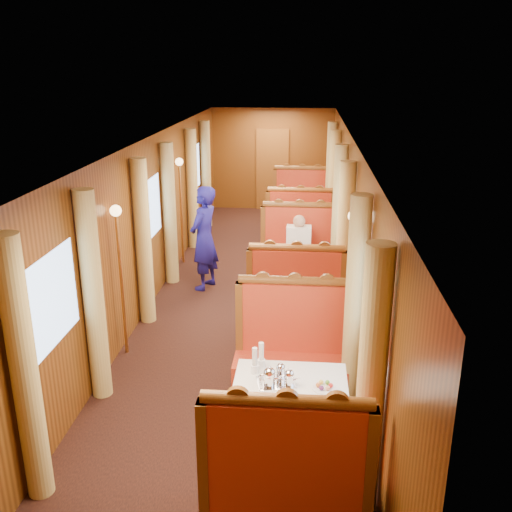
# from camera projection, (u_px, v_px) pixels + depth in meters

# --- Properties ---
(floor) EXTENTS (3.00, 12.00, 0.01)m
(floor) POSITION_uv_depth(u_px,v_px,m) (248.00, 302.00, 8.89)
(floor) COLOR black
(floor) RESTS_ON ground
(ceiling) EXTENTS (3.00, 12.00, 0.01)m
(ceiling) POSITION_uv_depth(u_px,v_px,m) (248.00, 140.00, 8.08)
(ceiling) COLOR silver
(ceiling) RESTS_ON wall_left
(wall_far) EXTENTS (3.00, 0.01, 2.50)m
(wall_far) POSITION_uv_depth(u_px,v_px,m) (273.00, 160.00, 14.14)
(wall_far) COLOR brown
(wall_far) RESTS_ON floor
(wall_left) EXTENTS (0.01, 12.00, 2.50)m
(wall_left) POSITION_uv_depth(u_px,v_px,m) (150.00, 222.00, 8.61)
(wall_left) COLOR brown
(wall_left) RESTS_ON floor
(wall_right) EXTENTS (0.01, 12.00, 2.50)m
(wall_right) POSITION_uv_depth(u_px,v_px,m) (350.00, 227.00, 8.36)
(wall_right) COLOR brown
(wall_right) RESTS_ON floor
(doorway_far) EXTENTS (0.80, 0.04, 2.00)m
(doorway_far) POSITION_uv_depth(u_px,v_px,m) (272.00, 170.00, 14.20)
(doorway_far) COLOR brown
(doorway_far) RESTS_ON floor
(table_near) EXTENTS (1.05, 0.72, 0.75)m
(table_near) POSITION_uv_depth(u_px,v_px,m) (290.00, 415.00, 5.41)
(table_near) COLOR white
(table_near) RESTS_ON floor
(banquette_near_fwd) EXTENTS (1.30, 0.55, 1.34)m
(banquette_near_fwd) POSITION_uv_depth(u_px,v_px,m) (286.00, 486.00, 4.44)
(banquette_near_fwd) COLOR #AC1413
(banquette_near_fwd) RESTS_ON floor
(banquette_near_aft) EXTENTS (1.30, 0.55, 1.34)m
(banquette_near_aft) POSITION_uv_depth(u_px,v_px,m) (293.00, 358.00, 6.35)
(banquette_near_aft) COLOR #AC1413
(banquette_near_aft) RESTS_ON floor
(table_mid) EXTENTS (1.05, 0.72, 0.75)m
(table_mid) POSITION_uv_depth(u_px,v_px,m) (297.00, 281.00, 8.71)
(table_mid) COLOR white
(table_mid) RESTS_ON floor
(banquette_mid_fwd) EXTENTS (1.30, 0.55, 1.34)m
(banquette_mid_fwd) POSITION_uv_depth(u_px,v_px,m) (296.00, 305.00, 7.74)
(banquette_mid_fwd) COLOR #AC1413
(banquette_mid_fwd) RESTS_ON floor
(banquette_mid_aft) EXTENTS (1.30, 0.55, 1.34)m
(banquette_mid_aft) POSITION_uv_depth(u_px,v_px,m) (298.00, 257.00, 9.65)
(banquette_mid_aft) COLOR #AC1413
(banquette_mid_aft) RESTS_ON floor
(table_far) EXTENTS (1.05, 0.72, 0.75)m
(table_far) POSITION_uv_depth(u_px,v_px,m) (300.00, 221.00, 12.01)
(table_far) COLOR white
(table_far) RESTS_ON floor
(banquette_far_fwd) EXTENTS (1.30, 0.55, 1.34)m
(banquette_far_fwd) POSITION_uv_depth(u_px,v_px,m) (300.00, 232.00, 11.04)
(banquette_far_fwd) COLOR #AC1413
(banquette_far_fwd) RESTS_ON floor
(banquette_far_aft) EXTENTS (1.30, 0.55, 1.34)m
(banquette_far_aft) POSITION_uv_depth(u_px,v_px,m) (301.00, 207.00, 12.95)
(banquette_far_aft) COLOR #AC1413
(banquette_far_aft) RESTS_ON floor
(tea_tray) EXTENTS (0.39, 0.33, 0.01)m
(tea_tray) POSITION_uv_depth(u_px,v_px,m) (276.00, 383.00, 5.24)
(tea_tray) COLOR silver
(tea_tray) RESTS_ON table_near
(teapot_left) EXTENTS (0.18, 0.14, 0.15)m
(teapot_left) POSITION_uv_depth(u_px,v_px,m) (269.00, 380.00, 5.16)
(teapot_left) COLOR silver
(teapot_left) RESTS_ON tea_tray
(teapot_right) EXTENTS (0.17, 0.14, 0.13)m
(teapot_right) POSITION_uv_depth(u_px,v_px,m) (289.00, 380.00, 5.17)
(teapot_right) COLOR silver
(teapot_right) RESTS_ON tea_tray
(teapot_back) EXTENTS (0.15, 0.12, 0.12)m
(teapot_back) POSITION_uv_depth(u_px,v_px,m) (281.00, 373.00, 5.31)
(teapot_back) COLOR silver
(teapot_back) RESTS_ON tea_tray
(fruit_plate) EXTENTS (0.23, 0.23, 0.05)m
(fruit_plate) POSITION_uv_depth(u_px,v_px,m) (324.00, 387.00, 5.15)
(fruit_plate) COLOR white
(fruit_plate) RESTS_ON table_near
(cup_inboard) EXTENTS (0.08, 0.08, 0.26)m
(cup_inboard) POSITION_uv_depth(u_px,v_px,m) (255.00, 363.00, 5.38)
(cup_inboard) COLOR white
(cup_inboard) RESTS_ON table_near
(cup_outboard) EXTENTS (0.08, 0.08, 0.26)m
(cup_outboard) POSITION_uv_depth(u_px,v_px,m) (261.00, 358.00, 5.48)
(cup_outboard) COLOR white
(cup_outboard) RESTS_ON table_near
(rose_vase_mid) EXTENTS (0.06, 0.06, 0.36)m
(rose_vase_mid) POSITION_uv_depth(u_px,v_px,m) (296.00, 246.00, 8.56)
(rose_vase_mid) COLOR silver
(rose_vase_mid) RESTS_ON table_mid
(rose_vase_far) EXTENTS (0.06, 0.06, 0.36)m
(rose_vase_far) POSITION_uv_depth(u_px,v_px,m) (299.00, 195.00, 11.81)
(rose_vase_far) COLOR silver
(rose_vase_far) RESTS_ON table_far
(window_left_near) EXTENTS (0.01, 1.20, 0.90)m
(window_left_near) POSITION_uv_depth(u_px,v_px,m) (50.00, 303.00, 5.25)
(window_left_near) COLOR #8AADDA
(window_left_near) RESTS_ON wall_left
(curtain_left_near_a) EXTENTS (0.22, 0.22, 2.35)m
(curtain_left_near_a) POSITION_uv_depth(u_px,v_px,m) (24.00, 373.00, 4.59)
(curtain_left_near_a) COLOR tan
(curtain_left_near_a) RESTS_ON floor
(curtain_left_near_b) EXTENTS (0.22, 0.22, 2.35)m
(curtain_left_near_b) POSITION_uv_depth(u_px,v_px,m) (94.00, 298.00, 6.06)
(curtain_left_near_b) COLOR tan
(curtain_left_near_b) RESTS_ON floor
(window_right_near) EXTENTS (0.01, 1.20, 0.90)m
(window_right_near) POSITION_uv_depth(u_px,v_px,m) (376.00, 315.00, 5.00)
(window_right_near) COLOR #8AADDA
(window_right_near) RESTS_ON wall_right
(curtain_right_near_a) EXTENTS (0.22, 0.22, 2.35)m
(curtain_right_near_a) POSITION_uv_depth(u_px,v_px,m) (371.00, 389.00, 4.36)
(curtain_right_near_a) COLOR tan
(curtain_right_near_a) RESTS_ON floor
(curtain_right_near_b) EXTENTS (0.22, 0.22, 2.35)m
(curtain_right_near_b) POSITION_uv_depth(u_px,v_px,m) (355.00, 307.00, 5.83)
(curtain_right_near_b) COLOR tan
(curtain_right_near_b) RESTS_ON floor
(window_left_mid) EXTENTS (0.01, 1.20, 0.90)m
(window_left_mid) POSITION_uv_depth(u_px,v_px,m) (150.00, 210.00, 8.55)
(window_left_mid) COLOR #8AADDA
(window_left_mid) RESTS_ON wall_left
(curtain_left_mid_a) EXTENTS (0.22, 0.22, 2.35)m
(curtain_left_mid_a) POSITION_uv_depth(u_px,v_px,m) (143.00, 243.00, 7.89)
(curtain_left_mid_a) COLOR tan
(curtain_left_mid_a) RESTS_ON floor
(curtain_left_mid_b) EXTENTS (0.22, 0.22, 2.35)m
(curtain_left_mid_b) POSITION_uv_depth(u_px,v_px,m) (169.00, 214.00, 9.36)
(curtain_left_mid_b) COLOR tan
(curtain_left_mid_b) RESTS_ON floor
(window_right_mid) EXTENTS (0.01, 1.20, 0.90)m
(window_right_mid) POSITION_uv_depth(u_px,v_px,m) (349.00, 214.00, 8.30)
(window_right_mid) COLOR #8AADDA
(window_right_mid) RESTS_ON wall_right
(curtain_right_mid_a) EXTENTS (0.22, 0.22, 2.35)m
(curtain_right_mid_a) POSITION_uv_depth(u_px,v_px,m) (344.00, 248.00, 7.66)
(curtain_right_mid_a) COLOR tan
(curtain_right_mid_a) RESTS_ON floor
(curtain_right_mid_b) EXTENTS (0.22, 0.22, 2.35)m
(curtain_right_mid_b) POSITION_uv_depth(u_px,v_px,m) (339.00, 218.00, 9.13)
(curtain_right_mid_b) COLOR tan
(curtain_right_mid_b) RESTS_ON floor
(window_left_far) EXTENTS (0.01, 1.20, 0.90)m
(window_left_far) POSITION_uv_depth(u_px,v_px,m) (194.00, 168.00, 11.85)
(window_left_far) COLOR #8AADDA
(window_left_far) RESTS_ON wall_left
(curtain_left_far_a) EXTENTS (0.22, 0.22, 2.35)m
(curtain_left_far_a) POSITION_uv_depth(u_px,v_px,m) (192.00, 189.00, 11.19)
(curtain_left_far_a) COLOR tan
(curtain_left_far_a) RESTS_ON floor
(curtain_left_far_b) EXTENTS (0.22, 0.22, 2.35)m
(curtain_left_far_b) POSITION_uv_depth(u_px,v_px,m) (206.00, 175.00, 12.66)
(curtain_left_far_b) COLOR tan
(curtain_left_far_b) RESTS_ON floor
(window_right_far) EXTENTS (0.01, 1.20, 0.90)m
(window_right_far) POSITION_uv_depth(u_px,v_px,m) (338.00, 171.00, 11.60)
(window_right_far) COLOR #8AADDA
(window_right_far) RESTS_ON wall_right
(curtain_right_far_a) EXTENTS (0.22, 0.22, 2.35)m
(curtain_right_far_a) POSITION_uv_depth(u_px,v_px,m) (334.00, 192.00, 10.96)
(curtain_right_far_a) COLOR tan
(curtain_right_far_a) RESTS_ON floor
(curtain_right_far_b) EXTENTS (0.22, 0.22, 2.35)m
(curtain_right_far_b) POSITION_uv_depth(u_px,v_px,m) (331.00, 177.00, 12.43)
(curtain_right_far_b) COLOR tan
(curtain_right_far_b) RESTS_ON floor
(sconce_left_fore) EXTENTS (0.14, 0.14, 1.95)m
(sconce_left_fore) POSITION_uv_depth(u_px,v_px,m) (119.00, 250.00, 6.91)
(sconce_left_fore) COLOR #BF8C3F
(sconce_left_fore) RESTS_ON floor
(sconce_right_fore) EXTENTS (0.14, 0.14, 1.95)m
(sconce_right_fore) POSITION_uv_depth(u_px,v_px,m) (352.00, 257.00, 6.68)
(sconce_right_fore) COLOR #BF8C3F
(sconce_right_fore) RESTS_ON floor
(sconce_left_aft) EXTENTS (0.14, 0.14, 1.95)m
(sconce_left_aft) POSITION_uv_depth(u_px,v_px,m) (180.00, 189.00, 10.21)
(sconce_left_aft) COLOR #BF8C3F
(sconce_left_aft) RESTS_ON floor
(sconce_right_aft) EXTENTS (0.14, 0.14, 1.95)m
(sconce_right_aft) POSITION_uv_depth(u_px,v_px,m) (338.00, 192.00, 9.98)
(sconce_right_aft) COLOR #BF8C3F
(sconce_right_aft) RESTS_ON floor
(steward) EXTENTS (0.59, 0.72, 1.71)m
(steward) POSITION_uv_depth(u_px,v_px,m) (204.00, 238.00, 9.19)
(steward) COLOR navy
(steward) RESTS_ON floor
(passenger) EXTENTS (0.40, 0.44, 0.76)m
(passenger) POSITION_uv_depth(u_px,v_px,m) (299.00, 243.00, 9.30)
(passenger) COLOR beige
(passenger) RESTS_ON banquette_mid_aft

